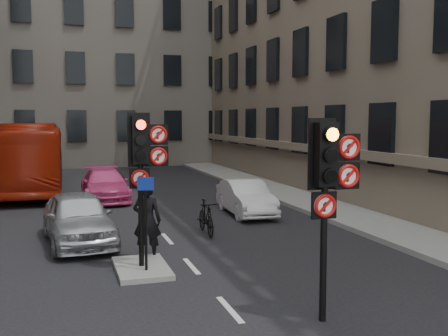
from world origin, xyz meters
TOP-DOWN VIEW (x-y plane):
  - pavement_right at (7.20, 12.00)m, footprint 3.00×50.00m
  - centre_island at (-1.20, 5.00)m, footprint 1.20×2.00m
  - building_far at (0.00, 38.00)m, footprint 30.00×14.00m
  - signal_near at (1.49, 0.99)m, footprint 0.91×0.40m
  - signal_far at (-1.11, 4.99)m, footprint 0.91×0.40m
  - car_silver at (-2.52, 8.21)m, footprint 2.18×4.51m
  - car_white at (3.56, 11.02)m, footprint 1.52×3.91m
  - car_pink at (-1.15, 16.04)m, footprint 1.93×4.64m
  - bus_red at (-4.33, 20.46)m, footprint 2.86×11.87m
  - motorcycle at (1.26, 8.23)m, footprint 0.56×1.79m
  - motorcyclist at (-0.90, 6.00)m, footprint 0.84×0.70m
  - info_sign at (-1.15, 4.59)m, footprint 0.37×0.13m

SIDE VIEW (x-z plane):
  - centre_island at x=-1.20m, z-range 0.00..0.12m
  - pavement_right at x=7.20m, z-range 0.00..0.16m
  - motorcycle at x=1.26m, z-range 0.00..1.07m
  - car_white at x=3.56m, z-range 0.00..1.27m
  - car_pink at x=-1.15m, z-range 0.00..1.34m
  - car_silver at x=-2.52m, z-range 0.00..1.48m
  - motorcyclist at x=-0.90m, z-range 0.00..1.98m
  - info_sign at x=-1.15m, z-range 0.43..2.56m
  - bus_red at x=-4.33m, z-range 0.00..3.30m
  - signal_near at x=1.49m, z-range 0.79..4.37m
  - signal_far at x=-1.11m, z-range 0.91..4.49m
  - building_far at x=0.00m, z-range 0.00..20.00m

